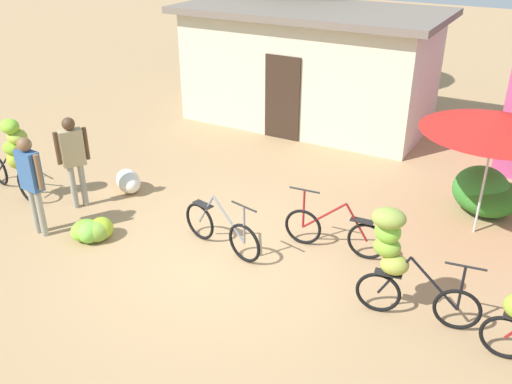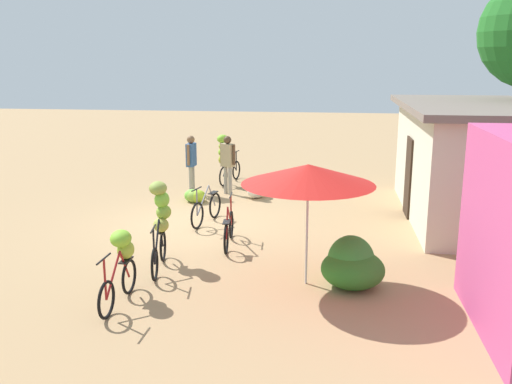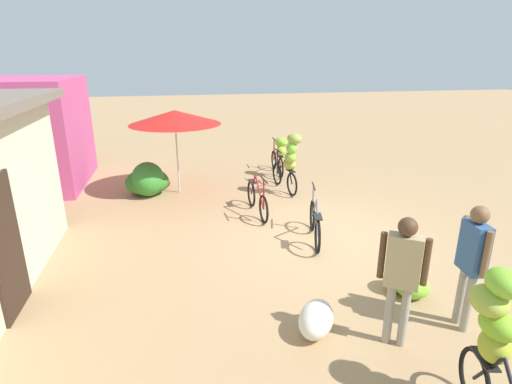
% 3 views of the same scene
% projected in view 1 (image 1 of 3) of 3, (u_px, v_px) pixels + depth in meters
% --- Properties ---
extents(ground_plane, '(60.00, 60.00, 0.00)m').
position_uv_depth(ground_plane, '(215.00, 260.00, 8.72)').
color(ground_plane, tan).
extents(building_low, '(6.45, 3.42, 2.88)m').
position_uv_depth(building_low, '(309.00, 66.00, 13.97)').
color(building_low, beige).
rests_on(building_low, ground).
extents(hedge_bush_front_left, '(0.99, 0.83, 0.88)m').
position_uv_depth(hedge_bush_front_left, '(481.00, 190.00, 9.95)').
color(hedge_bush_front_left, '#358530').
rests_on(hedge_bush_front_left, ground).
extents(hedge_bush_front_right, '(1.10, 1.12, 0.66)m').
position_uv_depth(hedge_bush_front_right, '(488.00, 196.00, 9.96)').
color(hedge_bush_front_right, '#307425').
rests_on(hedge_bush_front_right, ground).
extents(market_umbrella, '(2.32, 2.32, 2.17)m').
position_uv_depth(market_umbrella, '(496.00, 121.00, 8.60)').
color(market_umbrella, beige).
rests_on(market_umbrella, ground).
extents(bicycle_leftmost, '(1.68, 0.57, 1.63)m').
position_uv_depth(bicycle_leftmost, '(13.00, 151.00, 10.18)').
color(bicycle_leftmost, black).
rests_on(bicycle_leftmost, ground).
extents(bicycle_near_pile, '(1.64, 0.41, 0.98)m').
position_uv_depth(bicycle_near_pile, '(221.00, 230.00, 8.85)').
color(bicycle_near_pile, black).
rests_on(bicycle_near_pile, ground).
extents(bicycle_center_loaded, '(1.69, 0.21, 1.00)m').
position_uv_depth(bicycle_center_loaded, '(334.00, 232.00, 8.81)').
color(bicycle_center_loaded, black).
rests_on(bicycle_center_loaded, ground).
extents(bicycle_by_shop, '(1.62, 0.50, 1.62)m').
position_uv_depth(bicycle_by_shop, '(397.00, 254.00, 7.12)').
color(bicycle_by_shop, black).
rests_on(bicycle_by_shop, ground).
extents(banana_pile_on_ground, '(0.78, 0.76, 0.36)m').
position_uv_depth(banana_pile_on_ground, '(93.00, 230.00, 9.20)').
color(banana_pile_on_ground, '#7BA437').
rests_on(banana_pile_on_ground, ground).
extents(produce_sack, '(0.83, 0.74, 0.44)m').
position_uv_depth(produce_sack, '(128.00, 181.00, 10.79)').
color(produce_sack, silver).
rests_on(produce_sack, ground).
extents(person_vendor, '(0.58, 0.24, 1.75)m').
position_uv_depth(person_vendor, '(31.00, 176.00, 8.96)').
color(person_vendor, gray).
rests_on(person_vendor, ground).
extents(person_bystander, '(0.38, 0.50, 1.74)m').
position_uv_depth(person_bystander, '(73.00, 153.00, 9.85)').
color(person_bystander, gray).
rests_on(person_bystander, ground).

